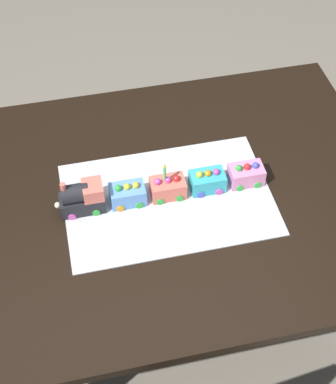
# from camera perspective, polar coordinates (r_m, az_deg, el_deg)

# --- Properties ---
(ground_plane) EXTENTS (8.00, 8.00, 0.00)m
(ground_plane) POSITION_cam_1_polar(r_m,az_deg,el_deg) (2.31, -0.75, -12.40)
(ground_plane) COLOR gray
(dining_table) EXTENTS (1.40, 1.00, 0.74)m
(dining_table) POSITION_cam_1_polar(r_m,az_deg,el_deg) (1.78, -0.95, -2.69)
(dining_table) COLOR black
(dining_table) RESTS_ON ground
(cake_board) EXTENTS (0.60, 0.40, 0.00)m
(cake_board) POSITION_cam_1_polar(r_m,az_deg,el_deg) (1.68, 0.00, -0.71)
(cake_board) COLOR silver
(cake_board) RESTS_ON dining_table
(cake_locomotive) EXTENTS (0.14, 0.08, 0.12)m
(cake_locomotive) POSITION_cam_1_polar(r_m,az_deg,el_deg) (1.64, -8.48, -0.44)
(cake_locomotive) COLOR #232328
(cake_locomotive) RESTS_ON cake_board
(cake_car_flatbed_sky_blue) EXTENTS (0.10, 0.08, 0.07)m
(cake_car_flatbed_sky_blue) POSITION_cam_1_polar(r_m,az_deg,el_deg) (1.66, -4.02, -0.10)
(cake_car_flatbed_sky_blue) COLOR #669EEA
(cake_car_flatbed_sky_blue) RESTS_ON cake_board
(cake_car_gondola_coral) EXTENTS (0.10, 0.08, 0.07)m
(cake_car_gondola_coral) POSITION_cam_1_polar(r_m,az_deg,el_deg) (1.67, -0.05, 0.56)
(cake_car_gondola_coral) COLOR #F27260
(cake_car_gondola_coral) RESTS_ON cake_board
(cake_car_tanker_turquoise) EXTENTS (0.10, 0.08, 0.07)m
(cake_car_tanker_turquoise) POSITION_cam_1_polar(r_m,az_deg,el_deg) (1.70, 3.85, 1.22)
(cake_car_tanker_turquoise) COLOR #38B7C6
(cake_car_tanker_turquoise) RESTS_ON cake_board
(cake_car_hopper_bubblegum) EXTENTS (0.10, 0.08, 0.07)m
(cake_car_hopper_bubblegum) POSITION_cam_1_polar(r_m,az_deg,el_deg) (1.72, 7.63, 1.84)
(cake_car_hopper_bubblegum) COLOR pink
(cake_car_hopper_bubblegum) RESTS_ON cake_board
(birthday_candle) EXTENTS (0.01, 0.01, 0.06)m
(birthday_candle) POSITION_cam_1_polar(r_m,az_deg,el_deg) (1.62, -0.38, 2.16)
(birthday_candle) COLOR #66D872
(birthday_candle) RESTS_ON cake_car_gondola_coral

